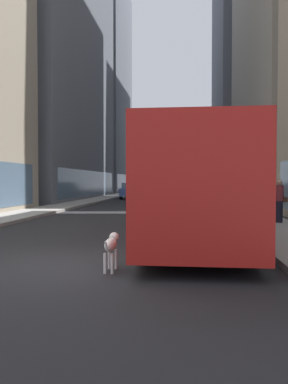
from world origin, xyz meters
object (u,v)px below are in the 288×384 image
dalmatian_dog (111,245)px  box_truck (166,183)px  car_red_coupe (188,192)px  pedestrian_with_handbag (279,201)px  car_blue_hatchback (132,191)px  car_grey_wagon (176,188)px  car_black_suv (187,189)px  transit_bus (193,181)px

dalmatian_dog → box_truck: bearing=89.7°
dalmatian_dog → car_red_coupe: bearing=86.5°
pedestrian_with_handbag → dalmatian_dog: bearing=-122.5°
box_truck → car_blue_hatchback: bearing=109.8°
car_grey_wagon → box_truck: 27.84m
car_black_suv → car_red_coupe: size_ratio=0.92×
car_red_coupe → car_grey_wagon: same height
car_black_suv → pedestrian_with_handbag: (3.46, -29.68, 0.19)m
car_black_suv → box_truck: box_truck is taller
car_black_suv → dalmatian_dog: bearing=-92.6°
car_grey_wagon → car_blue_hatchback: bearing=-103.5°
car_grey_wagon → box_truck: bearing=-90.0°
car_grey_wagon → car_black_suv: bearing=-80.5°
dalmatian_dog → pedestrian_with_handbag: bearing=57.5°
car_black_suv → box_truck: size_ratio=0.57×
transit_bus → car_grey_wagon: size_ratio=2.87×
car_red_coupe → box_truck: (-1.60, -8.37, 0.84)m
car_black_suv → car_grey_wagon: 9.72m
car_grey_wagon → dalmatian_dog: (-0.10, -47.36, -0.31)m
car_blue_hatchback → dalmatian_dog: car_blue_hatchback is taller
car_black_suv → dalmatian_dog: size_ratio=4.47×
car_blue_hatchback → box_truck: bearing=-70.2°
car_red_coupe → pedestrian_with_handbag: (3.46, -19.81, 0.19)m
transit_bus → dalmatian_dog: (-1.70, -4.93, -1.26)m
car_red_coupe → pedestrian_with_handbag: 20.11m
car_blue_hatchback → pedestrian_with_handbag: pedestrian_with_handbag is taller
car_red_coupe → car_grey_wagon: size_ratio=1.17×
transit_bus → car_blue_hatchback: bearing=102.3°
car_black_suv → pedestrian_with_handbag: pedestrian_with_handbag is taller
car_blue_hatchback → car_red_coupe: bearing=-26.3°
car_blue_hatchback → pedestrian_with_handbag: (9.06, -22.57, 0.19)m
car_black_suv → car_red_coupe: (0.00, -9.88, 0.00)m
car_blue_hatchback → box_truck: (4.00, -11.13, 0.84)m
car_blue_hatchback → car_grey_wagon: bearing=76.5°
pedestrian_with_handbag → car_blue_hatchback: bearing=111.9°
car_red_coupe → car_blue_hatchback: bearing=153.7°
transit_bus → car_black_suv: size_ratio=2.68×
transit_bus → pedestrian_with_handbag: size_ratio=6.82×
car_red_coupe → car_grey_wagon: 19.53m
car_black_suv → car_red_coupe: 9.88m
transit_bus → car_red_coupe: transit_bus is taller
car_red_coupe → box_truck: bearing=-100.8°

